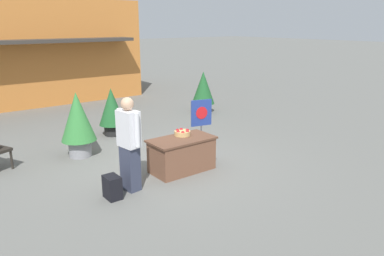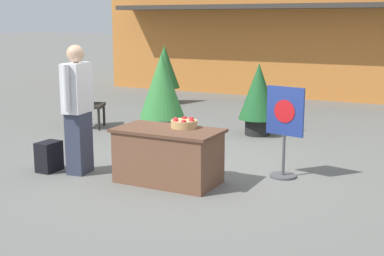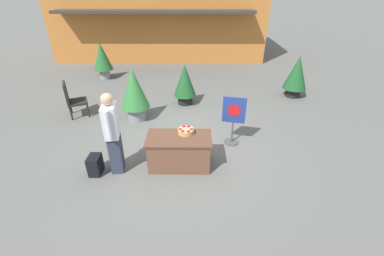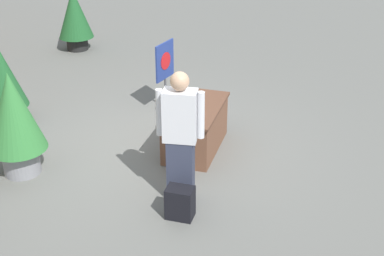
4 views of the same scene
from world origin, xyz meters
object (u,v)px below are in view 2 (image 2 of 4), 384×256
Objects in this scene: display_table at (168,156)px; potted_plant_near_right at (162,91)px; patio_chair at (83,99)px; potted_plant_far_left at (258,95)px; potted_plant_far_right at (165,69)px; poster_board at (284,130)px; apple_basket at (184,123)px; backpack at (49,156)px; person_visitor at (78,108)px.

display_table is 2.63m from potted_plant_near_right.
patio_chair is 0.80× the size of potted_plant_far_left.
poster_board is at bearing -46.37° from potted_plant_far_right.
potted_plant_far_left is (-0.13, 3.13, -0.03)m from apple_basket.
display_table is 4.03m from patio_chair.
poster_board is at bearing -42.17° from patio_chair.
backpack is 0.28× the size of potted_plant_near_right.
display_table is at bearing -130.24° from apple_basket.
person_visitor is 3.73m from potted_plant_far_left.
potted_plant_near_right is at bearing -29.81° from patio_chair.
apple_basket is at bearing -53.10° from potted_plant_near_right.
patio_chair is 3.41m from potted_plant_far_left.
backpack is 6.39m from potted_plant_far_right.
apple_basket is at bearing -43.85° from poster_board.
display_table is 0.94× the size of potted_plant_far_right.
apple_basket is 0.26× the size of potted_plant_far_left.
potted_plant_near_right is (0.38, 2.49, 0.65)m from backpack.
potted_plant_near_right is 1.04× the size of potted_plant_far_right.
potted_plant_far_left is at bearing 61.50° from person_visitor.
patio_chair is (-1.94, 2.54, -0.33)m from person_visitor.
apple_basket is 2.03m from backpack.
potted_plant_far_right is at bearing 122.22° from apple_basket.
person_visitor is at bearing -54.53° from poster_board.
backpack is 0.29× the size of potted_plant_far_right.
potted_plant_far_left is (1.77, 3.60, 0.53)m from backpack.
backpack is at bearing -170.20° from display_table.
backpack is 3.08m from patio_chair.
poster_board is 2.70m from potted_plant_far_left.
potted_plant_near_right reaches higher than potted_plant_far_right.
backpack is 0.34× the size of poster_board.
person_visitor is (-1.31, -0.18, 0.55)m from display_table.
potted_plant_far_right is at bearing 101.78° from person_visitor.
potted_plant_near_right reaches higher than potted_plant_far_left.
person_visitor reaches higher than poster_board.
potted_plant_far_right reaches higher than poster_board.
backpack is 2.60m from potted_plant_near_right.
patio_chair reaches higher than display_table.
potted_plant_far_left is (3.27, 0.94, 0.17)m from patio_chair.
potted_plant_far_left is at bearing 38.93° from potted_plant_near_right.
patio_chair is 3.49m from potted_plant_far_right.
patio_chair is at bearing 119.82° from person_visitor.
potted_plant_near_right is at bearing 126.90° from apple_basket.
poster_board is at bearing 21.97° from backpack.
poster_board is at bearing 33.61° from apple_basket.
potted_plant_near_right is (-0.06, 2.36, -0.04)m from person_visitor.
display_table is 1.12× the size of poster_board.
patio_chair is 1.92m from potted_plant_near_right.
display_table is 6.78m from potted_plant_far_right.
apple_basket is 1.35m from poster_board.
apple_basket is at bearing -87.67° from potted_plant_far_left.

